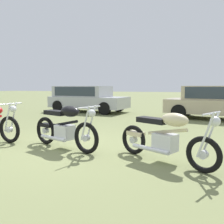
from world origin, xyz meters
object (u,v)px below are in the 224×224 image
object	(u,v)px
car_beige	(213,101)
motorcycle_black	(65,127)
motorcycle_cream	(165,137)
car_silver	(86,97)

from	to	relation	value
car_beige	motorcycle_black	bearing A→B (deg)	-107.56
motorcycle_cream	car_beige	world-z (taller)	car_beige
motorcycle_cream	motorcycle_black	bearing A→B (deg)	-159.51
motorcycle_black	car_beige	world-z (taller)	car_beige
car_beige	car_silver	bearing A→B (deg)	-176.44
motorcycle_black	car_silver	bearing A→B (deg)	130.49
car_silver	car_beige	size ratio (longest dim) A/B	1.05
car_silver	motorcycle_black	bearing A→B (deg)	-60.57
motorcycle_cream	car_silver	xyz separation A→B (m)	(-5.53, 7.30, 0.36)
motorcycle_black	motorcycle_cream	world-z (taller)	same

